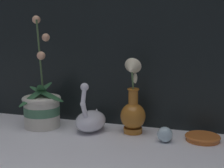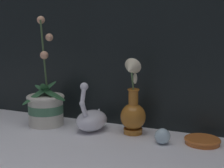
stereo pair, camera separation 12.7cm
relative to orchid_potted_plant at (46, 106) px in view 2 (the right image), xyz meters
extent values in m
plane|color=white|center=(0.35, -0.12, -0.09)|extent=(2.80, 2.80, 0.00)
cylinder|color=beige|center=(0.00, 0.00, -0.02)|extent=(0.16, 0.16, 0.14)
cylinder|color=#477A56|center=(0.00, 0.00, -0.01)|extent=(0.16, 0.16, 0.04)
torus|color=beige|center=(0.00, 0.00, 0.04)|extent=(0.17, 0.17, 0.02)
cylinder|color=#4C6B3D|center=(0.00, 0.00, 0.21)|extent=(0.01, 0.04, 0.33)
ellipsoid|color=#2D6038|center=(0.03, 0.00, 0.06)|extent=(0.19, 0.08, 0.06)
ellipsoid|color=#2D6038|center=(-0.01, 0.03, 0.06)|extent=(0.11, 0.17, 0.10)
ellipsoid|color=#2D6038|center=(-0.01, -0.02, 0.06)|extent=(0.11, 0.18, 0.10)
sphere|color=#E5A87F|center=(-0.02, 0.01, 0.38)|extent=(0.04, 0.04, 0.04)
sphere|color=#E5A87F|center=(0.03, 0.00, 0.31)|extent=(0.03, 0.03, 0.03)
sphere|color=#E5A87F|center=(0.03, -0.03, 0.23)|extent=(0.04, 0.04, 0.04)
ellipsoid|color=white|center=(0.23, 0.01, -0.05)|extent=(0.12, 0.17, 0.09)
cone|color=white|center=(0.23, 0.08, -0.03)|extent=(0.06, 0.08, 0.07)
cylinder|color=white|center=(0.23, -0.05, 0.01)|extent=(0.02, 0.05, 0.08)
sphere|color=white|center=(0.23, -0.07, 0.05)|extent=(0.02, 0.02, 0.02)
cylinder|color=white|center=(0.23, -0.06, 0.08)|extent=(0.02, 0.04, 0.07)
sphere|color=white|center=(0.23, -0.05, 0.11)|extent=(0.03, 0.03, 0.03)
cylinder|color=#B26B23|center=(0.40, 0.04, -0.08)|extent=(0.08, 0.08, 0.02)
ellipsoid|color=#B26B23|center=(0.40, 0.04, -0.02)|extent=(0.11, 0.11, 0.11)
cylinder|color=#B26B23|center=(0.40, 0.04, 0.06)|extent=(0.04, 0.04, 0.06)
torus|color=#B26B23|center=(0.40, 0.04, 0.10)|extent=(0.05, 0.05, 0.01)
cylinder|color=#567A47|center=(0.40, 0.03, 0.13)|extent=(0.01, 0.03, 0.08)
cone|color=beige|center=(0.40, 0.01, 0.18)|extent=(0.07, 0.07, 0.08)
ellipsoid|color=beige|center=(0.41, 0.04, 0.14)|extent=(0.02, 0.02, 0.04)
sphere|color=silver|center=(0.55, -0.03, -0.06)|extent=(0.06, 0.06, 0.06)
cylinder|color=#C66628|center=(0.69, 0.03, -0.08)|extent=(0.13, 0.13, 0.02)
torus|color=#C66628|center=(0.69, 0.03, -0.07)|extent=(0.14, 0.14, 0.01)
camera|label=1|loc=(0.72, -1.18, 0.32)|focal=50.00mm
camera|label=2|loc=(0.83, -1.13, 0.32)|focal=50.00mm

